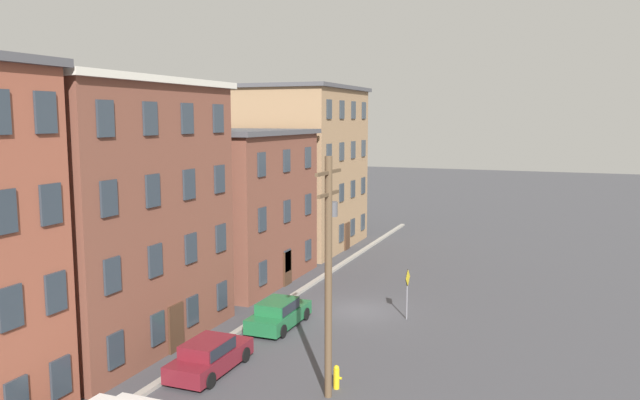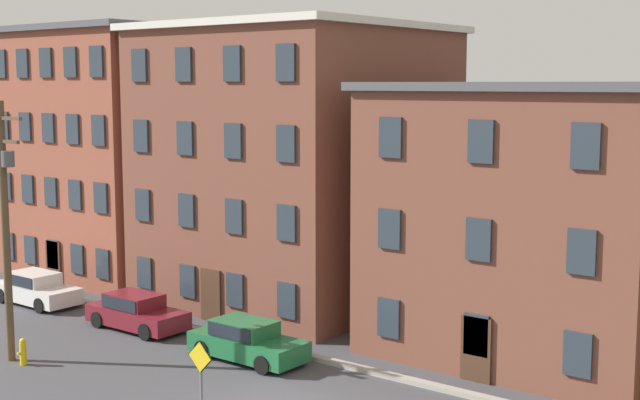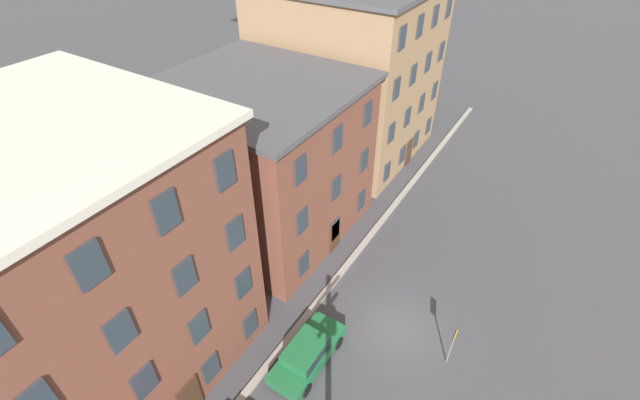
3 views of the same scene
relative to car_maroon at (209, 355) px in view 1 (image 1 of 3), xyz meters
The scene contains 10 objects.
ground_plane 10.88m from the car_maroon, 17.49° to the right, with size 200.00×200.00×0.00m, color #424247.
kerb_strip 10.44m from the car_maroon, ahead, with size 56.00×0.36×0.16m, color #9E998E.
apartment_midblock 10.11m from the car_maroon, 79.53° to the left, with size 11.46×11.77×12.40m.
apartment_far 16.55m from the car_maroon, 30.28° to the left, with size 10.89×11.18×9.87m.
apartment_annex 27.55m from the car_maroon, 18.52° to the left, with size 11.69×12.14×13.16m.
car_maroon is the anchor object (origin of this frame).
car_green 6.26m from the car_maroon, ahead, with size 4.40×1.92×1.43m.
caution_sign 11.65m from the car_maroon, 31.51° to the right, with size 0.94×0.08×2.72m.
utility_pole 7.05m from the car_maroon, 93.23° to the right, with size 2.40×0.44×9.23m.
fire_hydrant 5.54m from the car_maroon, 85.30° to the right, with size 0.24×0.34×0.96m.
Camera 1 is at (-31.94, -10.24, 10.60)m, focal length 35.00 mm.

